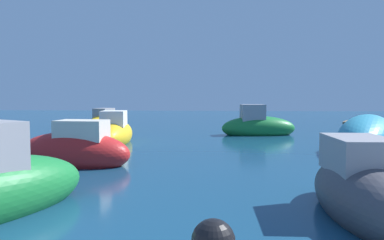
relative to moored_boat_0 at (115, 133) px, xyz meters
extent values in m
ellipsoid|color=gold|center=(0.00, 0.03, -0.07)|extent=(1.68, 3.75, 1.19)
cube|color=white|center=(0.03, -0.26, 0.61)|extent=(1.04, 1.19, 0.65)
ellipsoid|color=#197233|center=(6.26, 3.41, -0.07)|extent=(3.78, 1.76, 1.20)
cube|color=gray|center=(5.97, 3.38, 0.70)|extent=(1.24, 1.02, 0.82)
ellipsoid|color=teal|center=(9.47, -1.69, 0.06)|extent=(3.91, 5.27, 1.68)
cube|color=brown|center=(9.47, -1.69, 0.61)|extent=(1.78, 1.56, 0.08)
ellipsoid|color=gold|center=(-1.86, 4.78, -0.06)|extent=(1.98, 3.45, 1.22)
cube|color=gray|center=(-1.91, 4.53, 0.58)|extent=(0.96, 1.26, 0.56)
ellipsoid|color=#B21E1E|center=(0.20, -4.83, -0.06)|extent=(3.38, 1.59, 1.23)
cube|color=beige|center=(0.46, -4.85, 0.59)|extent=(1.41, 0.92, 0.57)
ellipsoid|color=#3F3F47|center=(6.62, -8.76, -0.08)|extent=(1.36, 3.29, 1.16)
cube|color=gray|center=(6.62, -8.50, 0.57)|extent=(0.94, 1.37, 0.61)
camera|label=1|loc=(4.26, -14.71, 1.58)|focal=33.99mm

